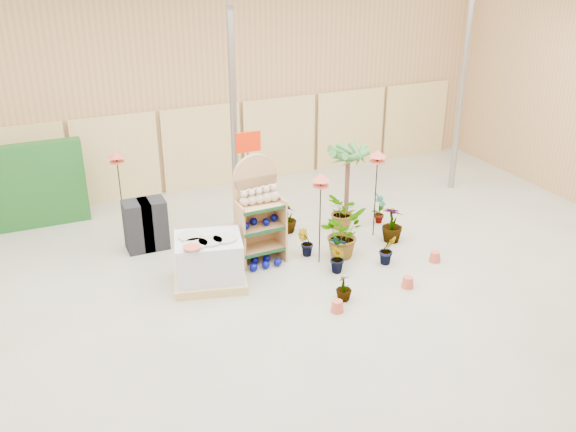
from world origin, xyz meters
The scene contains 23 objects.
room centered at (0.00, 0.91, 2.21)m, with size 15.20×12.10×4.70m.
display_shelf centered at (-0.11, 1.97, 0.94)m, with size 0.89×0.58×2.06m.
teddy_bears centered at (-0.08, 1.88, 1.31)m, with size 0.77×0.21×0.34m.
gazing_balls_shelf centered at (-0.11, 1.86, 0.81)m, with size 0.76×0.26×0.14m.
gazing_balls_floor centered at (-0.14, 1.62, 0.07)m, with size 0.63×0.39×0.15m.
pallet_stack centered at (-1.25, 1.42, 0.44)m, with size 1.46×1.30×0.93m.
charcoal_planters centered at (-1.97, 3.23, 0.50)m, with size 0.80×0.50×1.00m.
trellis_stock centered at (-3.80, 5.20, 0.90)m, with size 2.00×0.30×1.80m, color #19521B.
offer_sign centered at (0.10, 2.98, 1.57)m, with size 0.50×0.08×2.20m.
bird_table_front centered at (0.88, 1.36, 1.66)m, with size 0.34×0.34×1.79m.
bird_table_right centered at (2.41, 1.95, 1.71)m, with size 0.34×0.34×1.84m.
bird_table_back centered at (-2.22, 4.35, 1.58)m, with size 0.34×0.34×1.71m.
palm centered at (2.40, 3.11, 1.41)m, with size 0.70×0.70×1.66m.
potted_plant_0 centered at (1.06, 0.98, 0.35)m, with size 0.37×0.25×0.70m, color #367334.
potted_plant_1 centered at (1.00, 0.84, 0.29)m, with size 0.32×0.26×0.59m, color #367334.
potted_plant_2 centered at (1.39, 1.42, 0.47)m, with size 0.85×0.74×0.95m, color #367334.
potted_plant_3 centered at (2.61, 1.57, 0.38)m, with size 0.43×0.43×0.76m, color #367334.
potted_plant_4 centered at (2.82, 2.42, 0.34)m, with size 0.35×0.24×0.67m, color #367334.
potted_plant_5 centered at (0.75, 1.70, 0.27)m, with size 0.30×0.24×0.55m, color #367334.
potted_plant_6 centered at (1.97, 2.47, 0.38)m, with size 0.69×0.60×0.77m, color #367334.
potted_plant_7 centered at (0.67, -0.02, 0.24)m, with size 0.27×0.27×0.49m, color #367334.
potted_plant_9 centered at (2.03, 0.79, 0.29)m, with size 0.32×0.26×0.59m, color #367334.
potted_plant_11 centered at (0.87, 2.80, 0.32)m, with size 0.35×0.35×0.63m, color #367334.
Camera 1 is at (-3.94, -8.22, 5.80)m, focal length 40.00 mm.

